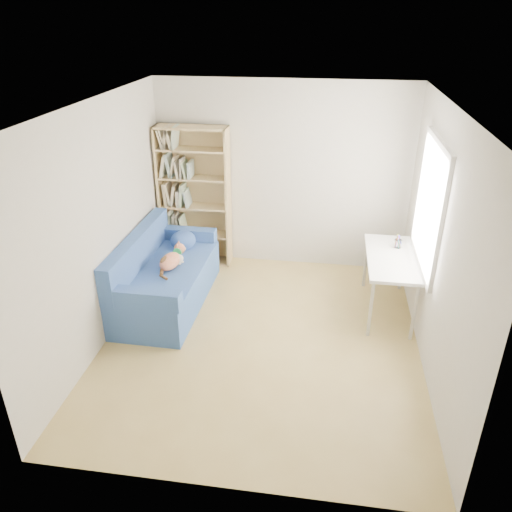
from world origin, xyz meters
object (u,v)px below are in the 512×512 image
(bookshelf, at_px, (195,203))
(desk, at_px, (391,262))
(pen_cup, at_px, (398,243))
(sofa, at_px, (164,278))

(bookshelf, distance_m, desk, 2.85)
(bookshelf, relative_size, pen_cup, 11.51)
(sofa, bearing_deg, desk, 5.40)
(sofa, relative_size, pen_cup, 10.90)
(sofa, distance_m, desk, 2.80)
(bookshelf, bearing_deg, pen_cup, -14.75)
(sofa, distance_m, pen_cup, 2.94)
(bookshelf, relative_size, desk, 1.58)
(bookshelf, distance_m, pen_cup, 2.84)
(bookshelf, height_order, pen_cup, bookshelf)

